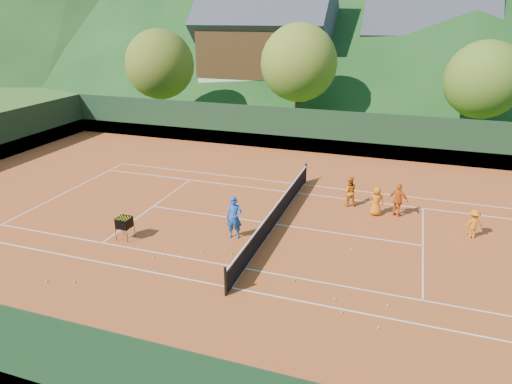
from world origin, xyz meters
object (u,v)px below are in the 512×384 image
(coach, at_px, (234,218))
(student_c, at_px, (376,201))
(student_d, at_px, (473,224))
(chalet_mid, at_px, (425,55))
(student_a, at_px, (349,191))
(student_b, at_px, (398,200))
(tennis_net, at_px, (276,214))
(chalet_left, at_px, (267,48))
(ball_hopper, at_px, (124,223))

(coach, relative_size, student_c, 1.29)
(student_d, distance_m, chalet_mid, 32.92)
(chalet_mid, bearing_deg, student_c, -93.24)
(student_a, height_order, student_c, student_a)
(student_b, relative_size, student_d, 1.25)
(tennis_net, relative_size, chalet_left, 0.87)
(student_c, relative_size, tennis_net, 0.12)
(coach, height_order, student_c, coach)
(student_b, height_order, chalet_mid, chalet_mid)
(student_b, relative_size, chalet_mid, 0.13)
(student_b, bearing_deg, tennis_net, 41.90)
(student_d, bearing_deg, student_c, -33.88)
(chalet_left, bearing_deg, student_b, -60.87)
(coach, height_order, chalet_left, chalet_left)
(student_b, bearing_deg, student_c, 25.48)
(student_b, distance_m, chalet_mid, 31.55)
(student_d, bearing_deg, student_b, -41.26)
(ball_hopper, bearing_deg, coach, 20.50)
(student_c, distance_m, chalet_mid, 31.80)
(student_d, bearing_deg, chalet_mid, -105.02)
(student_d, bearing_deg, ball_hopper, 0.17)
(student_b, relative_size, ball_hopper, 1.62)
(chalet_left, distance_m, chalet_mid, 16.51)
(student_a, height_order, tennis_net, student_a)
(student_d, bearing_deg, tennis_net, -9.30)
(chalet_mid, bearing_deg, ball_hopper, -107.29)
(student_c, xyz_separation_m, tennis_net, (-4.22, -2.54, -0.22))
(coach, bearing_deg, tennis_net, 44.41)
(student_a, bearing_deg, coach, 29.41)
(coach, height_order, tennis_net, coach)
(student_c, xyz_separation_m, chalet_mid, (1.78, 31.46, 4.25))
(student_c, height_order, tennis_net, student_c)
(student_a, bearing_deg, student_c, 130.36)
(student_a, relative_size, student_d, 1.17)
(student_c, bearing_deg, ball_hopper, 20.76)
(chalet_left, bearing_deg, student_d, -57.26)
(student_b, relative_size, chalet_left, 0.12)
(student_b, xyz_separation_m, ball_hopper, (-10.86, -6.20, -0.06))
(student_c, distance_m, student_d, 4.28)
(student_c, bearing_deg, student_d, 154.76)
(chalet_mid, bearing_deg, coach, -101.52)
(coach, bearing_deg, student_a, 40.77)
(student_b, bearing_deg, student_a, 1.24)
(student_d, xyz_separation_m, tennis_net, (-8.36, -1.45, -0.15))
(chalet_left, bearing_deg, ball_hopper, -82.62)
(student_c, bearing_deg, chalet_left, -73.15)
(student_a, height_order, chalet_left, chalet_left)
(student_c, bearing_deg, tennis_net, 20.53)
(student_d, distance_m, chalet_left, 34.30)
(ball_hopper, relative_size, chalet_left, 0.07)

